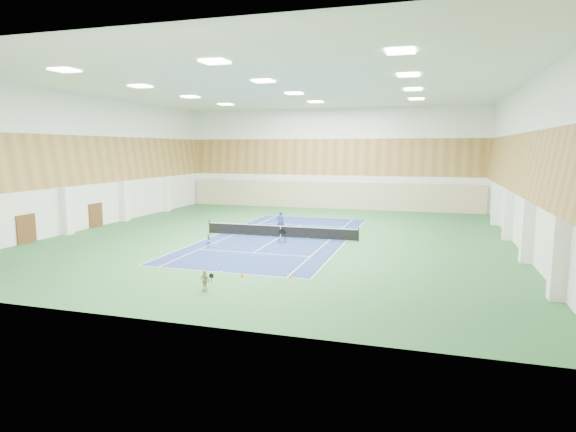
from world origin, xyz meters
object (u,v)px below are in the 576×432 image
(coach, at_px, (280,222))
(ball_cart, at_px, (282,236))
(child_apron, at_px, (204,281))
(child_court, at_px, (209,241))
(tennis_net, at_px, (281,230))

(coach, xyz_separation_m, ball_cart, (1.42, -4.08, -0.44))
(child_apron, relative_size, ball_cart, 1.10)
(child_court, bearing_deg, ball_cart, -1.32)
(coach, distance_m, child_court, 8.11)
(tennis_net, relative_size, child_court, 12.91)
(coach, relative_size, child_apron, 1.74)
(child_apron, bearing_deg, coach, 110.61)
(child_apron, bearing_deg, child_court, 130.35)
(coach, xyz_separation_m, child_apron, (1.50, -17.59, -0.39))
(child_court, height_order, ball_cart, child_court)
(tennis_net, distance_m, child_apron, 15.57)
(tennis_net, xyz_separation_m, child_court, (-3.80, -5.42, -0.05))
(tennis_net, xyz_separation_m, ball_cart, (0.76, -2.04, -0.06))
(coach, bearing_deg, child_court, 47.63)
(child_court, xyz_separation_m, child_apron, (4.64, -10.13, 0.04))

